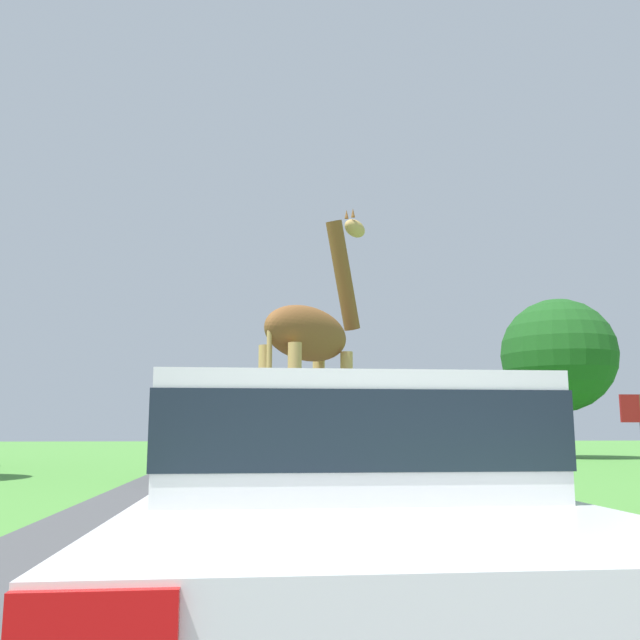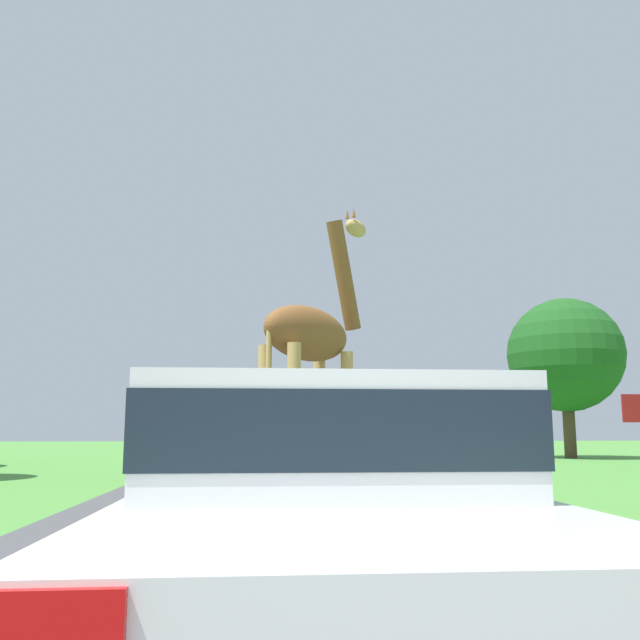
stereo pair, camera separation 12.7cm
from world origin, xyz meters
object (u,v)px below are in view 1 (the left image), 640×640
car_queue_right (220,454)px  car_queue_left (285,444)px  car_lead_maroon (337,516)px  giraffe_near_road (312,351)px  tree_mid_field (558,356)px

car_queue_right → car_queue_left: car_queue_left is taller
car_lead_maroon → car_queue_right: bearing=95.0°
giraffe_near_road → car_queue_right: bearing=142.6°
car_queue_left → car_lead_maroon: bearing=-92.1°
car_queue_left → giraffe_near_road: bearing=-91.3°
car_lead_maroon → car_queue_left: (0.79, 21.18, -0.04)m
giraffe_near_road → car_lead_maroon: (-0.45, -6.59, -1.66)m
giraffe_near_road → car_queue_left: size_ratio=1.23×
car_lead_maroon → car_queue_right: 14.25m
car_lead_maroon → tree_mid_field: bearing=62.5°
car_queue_right → tree_mid_field: (14.97, 12.13, 4.04)m
tree_mid_field → giraffe_near_road: bearing=-123.9°
car_lead_maroon → giraffe_near_road: bearing=86.1°
car_queue_right → car_queue_left: bearing=73.8°
car_queue_right → car_queue_left: 7.27m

